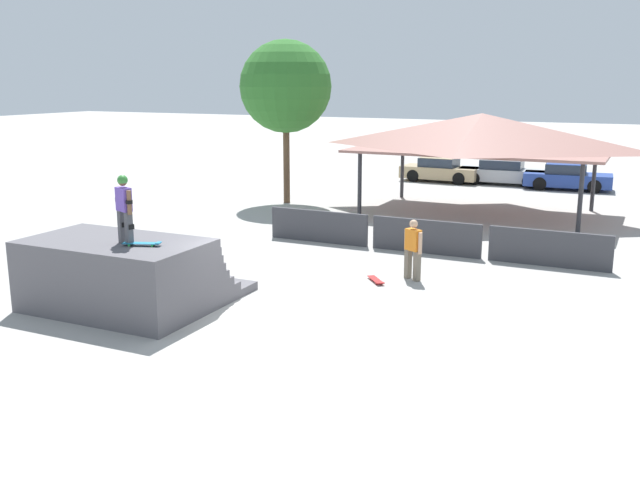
{
  "coord_description": "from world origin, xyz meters",
  "views": [
    {
      "loc": [
        7.91,
        -13.65,
        5.27
      ],
      "look_at": [
        -0.35,
        3.74,
        0.92
      ],
      "focal_mm": 40.0,
      "sensor_mm": 36.0,
      "label": 1
    }
  ],
  "objects_px": {
    "tree_beside_pavilion": "(286,87)",
    "parked_car_blue": "(567,177)",
    "bystander_walking": "(413,247)",
    "skateboard_on_ground": "(376,280)",
    "skateboard_on_deck": "(143,243)",
    "parked_car_silver": "(503,172)",
    "skater_on_deck": "(124,205)",
    "parked_car_tan": "(440,170)"
  },
  "relations": [
    {
      "from": "skater_on_deck",
      "to": "parked_car_silver",
      "type": "relative_size",
      "value": 0.34
    },
    {
      "from": "skater_on_deck",
      "to": "parked_car_tan",
      "type": "height_order",
      "value": "skater_on_deck"
    },
    {
      "from": "bystander_walking",
      "to": "tree_beside_pavilion",
      "type": "height_order",
      "value": "tree_beside_pavilion"
    },
    {
      "from": "parked_car_silver",
      "to": "parked_car_blue",
      "type": "relative_size",
      "value": 1.08
    },
    {
      "from": "skater_on_deck",
      "to": "parked_car_silver",
      "type": "height_order",
      "value": "skater_on_deck"
    },
    {
      "from": "parked_car_blue",
      "to": "skateboard_on_ground",
      "type": "bearing_deg",
      "value": -101.74
    },
    {
      "from": "bystander_walking",
      "to": "parked_car_silver",
      "type": "bearing_deg",
      "value": -55.69
    },
    {
      "from": "skater_on_deck",
      "to": "parked_car_blue",
      "type": "xyz_separation_m",
      "value": [
        6.68,
        24.19,
        -1.96
      ]
    },
    {
      "from": "skateboard_on_deck",
      "to": "parked_car_blue",
      "type": "distance_m",
      "value": 25.0
    },
    {
      "from": "parked_car_tan",
      "to": "parked_car_blue",
      "type": "height_order",
      "value": "same"
    },
    {
      "from": "parked_car_tan",
      "to": "parked_car_silver",
      "type": "relative_size",
      "value": 0.91
    },
    {
      "from": "parked_car_tan",
      "to": "parked_car_silver",
      "type": "height_order",
      "value": "same"
    },
    {
      "from": "parked_car_blue",
      "to": "tree_beside_pavilion",
      "type": "bearing_deg",
      "value": -143.14
    },
    {
      "from": "skateboard_on_ground",
      "to": "parked_car_tan",
      "type": "bearing_deg",
      "value": 150.7
    },
    {
      "from": "skateboard_on_ground",
      "to": "parked_car_tan",
      "type": "height_order",
      "value": "parked_car_tan"
    },
    {
      "from": "bystander_walking",
      "to": "tree_beside_pavilion",
      "type": "xyz_separation_m",
      "value": [
        -8.82,
        9.4,
        4.05
      ]
    },
    {
      "from": "skateboard_on_ground",
      "to": "parked_car_silver",
      "type": "height_order",
      "value": "parked_car_silver"
    },
    {
      "from": "skater_on_deck",
      "to": "skateboard_on_ground",
      "type": "bearing_deg",
      "value": 72.28
    },
    {
      "from": "skateboard_on_deck",
      "to": "parked_car_silver",
      "type": "height_order",
      "value": "skateboard_on_deck"
    },
    {
      "from": "bystander_walking",
      "to": "tree_beside_pavilion",
      "type": "distance_m",
      "value": 13.5
    },
    {
      "from": "bystander_walking",
      "to": "skateboard_on_ground",
      "type": "xyz_separation_m",
      "value": [
        -0.78,
        -0.65,
        -0.85
      ]
    },
    {
      "from": "parked_car_tan",
      "to": "bystander_walking",
      "type": "bearing_deg",
      "value": -74.02
    },
    {
      "from": "tree_beside_pavilion",
      "to": "parked_car_silver",
      "type": "distance_m",
      "value": 12.98
    },
    {
      "from": "bystander_walking",
      "to": "skateboard_on_ground",
      "type": "relative_size",
      "value": 2.13
    },
    {
      "from": "tree_beside_pavilion",
      "to": "parked_car_blue",
      "type": "xyz_separation_m",
      "value": [
        10.59,
        9.22,
        -4.36
      ]
    },
    {
      "from": "skater_on_deck",
      "to": "bystander_walking",
      "type": "distance_m",
      "value": 7.61
    },
    {
      "from": "skater_on_deck",
      "to": "parked_car_silver",
      "type": "xyz_separation_m",
      "value": [
        3.48,
        24.72,
        -1.96
      ]
    },
    {
      "from": "parked_car_blue",
      "to": "skater_on_deck",
      "type": "bearing_deg",
      "value": -109.62
    },
    {
      "from": "skater_on_deck",
      "to": "parked_car_blue",
      "type": "relative_size",
      "value": 0.37
    },
    {
      "from": "skater_on_deck",
      "to": "tree_beside_pavilion",
      "type": "xyz_separation_m",
      "value": [
        -3.91,
        14.97,
        2.4
      ]
    },
    {
      "from": "tree_beside_pavilion",
      "to": "parked_car_tan",
      "type": "xyz_separation_m",
      "value": [
        4.2,
        9.3,
        -4.36
      ]
    },
    {
      "from": "skater_on_deck",
      "to": "bystander_walking",
      "type": "relative_size",
      "value": 0.95
    },
    {
      "from": "tree_beside_pavilion",
      "to": "parked_car_silver",
      "type": "height_order",
      "value": "tree_beside_pavilion"
    },
    {
      "from": "parked_car_silver",
      "to": "tree_beside_pavilion",
      "type": "bearing_deg",
      "value": -129.09
    },
    {
      "from": "skater_on_deck",
      "to": "parked_car_silver",
      "type": "distance_m",
      "value": 25.04
    },
    {
      "from": "skateboard_on_deck",
      "to": "skateboard_on_ground",
      "type": "xyz_separation_m",
      "value": [
        3.65,
        4.92,
        -1.67
      ]
    },
    {
      "from": "skateboard_on_deck",
      "to": "parked_car_silver",
      "type": "xyz_separation_m",
      "value": [
        3.01,
        24.71,
        -1.12
      ]
    },
    {
      "from": "tree_beside_pavilion",
      "to": "parked_car_blue",
      "type": "height_order",
      "value": "tree_beside_pavilion"
    },
    {
      "from": "tree_beside_pavilion",
      "to": "parked_car_tan",
      "type": "bearing_deg",
      "value": 65.72
    },
    {
      "from": "parked_car_silver",
      "to": "skateboard_on_ground",
      "type": "bearing_deg",
      "value": -90.07
    },
    {
      "from": "skateboard_on_deck",
      "to": "parked_car_tan",
      "type": "xyz_separation_m",
      "value": [
        -0.18,
        24.27,
        -1.12
      ]
    },
    {
      "from": "parked_car_tan",
      "to": "parked_car_silver",
      "type": "bearing_deg",
      "value": 10.01
    }
  ]
}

